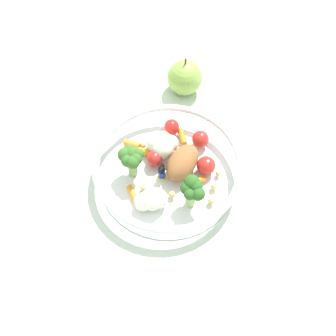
# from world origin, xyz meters

# --- Properties ---
(ground_plane) EXTENTS (2.40, 2.40, 0.00)m
(ground_plane) POSITION_xyz_m (0.00, 0.00, 0.00)
(ground_plane) COLOR silver
(food_container) EXTENTS (0.24, 0.24, 0.07)m
(food_container) POSITION_xyz_m (-0.00, 0.01, 0.03)
(food_container) COLOR white
(food_container) RESTS_ON ground_plane
(loose_apple) EXTENTS (0.07, 0.07, 0.08)m
(loose_apple) POSITION_xyz_m (-0.18, -0.06, 0.03)
(loose_apple) COLOR #8CB74C
(loose_apple) RESTS_ON ground_plane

